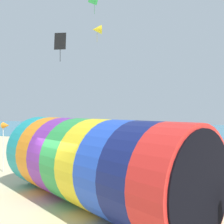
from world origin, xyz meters
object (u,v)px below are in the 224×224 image
Objects in this scene: giant_inflatable_tube at (93,162)px; beach_flag at (6,128)px; kite_black_diamond at (60,42)px; kite_yellow_delta at (97,30)px.

beach_flag is (-6.89, 2.70, 0.94)m from giant_inflatable_tube.
kite_black_diamond is (-4.49, 4.64, 6.17)m from giant_inflatable_tube.
giant_inflatable_tube is at bearing -65.46° from kite_yellow_delta.
kite_yellow_delta is (-8.00, 17.52, 11.26)m from giant_inflatable_tube.
kite_black_diamond is at bearing 38.88° from beach_flag.
kite_black_diamond is 6.08m from beach_flag.
giant_inflatable_tube is 4.72× the size of kite_yellow_delta.
beach_flag is (1.11, -14.83, -10.31)m from kite_yellow_delta.
giant_inflatable_tube is at bearing -21.37° from beach_flag.
giant_inflatable_tube is 7.46m from beach_flag.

